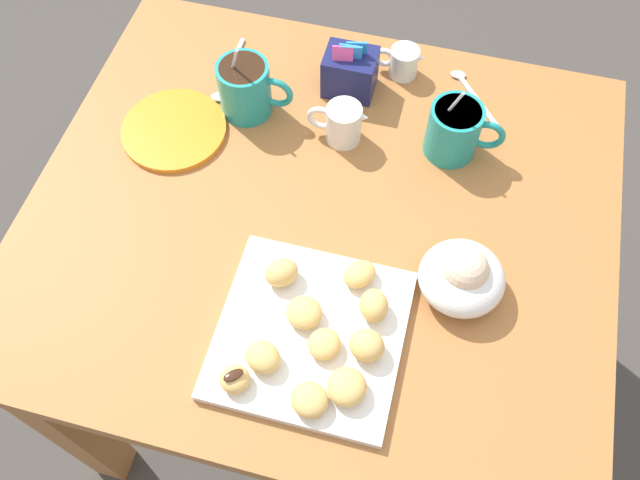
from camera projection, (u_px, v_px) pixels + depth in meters
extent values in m
plane|color=#423D38|center=(320.00, 366.00, 1.69)|extent=(8.00, 8.00, 0.00)
cube|color=#A36633|center=(320.00, 217.00, 1.07)|extent=(0.94, 0.82, 0.04)
cube|color=#A36633|center=(70.00, 423.00, 1.27)|extent=(0.07, 0.07, 0.70)
cube|color=#A36633|center=(195.00, 144.00, 1.61)|extent=(0.07, 0.07, 0.70)
cube|color=#A36633|center=(531.00, 215.00, 1.51)|extent=(0.07, 0.07, 0.70)
cube|color=silver|center=(310.00, 334.00, 0.94)|extent=(0.26, 0.26, 0.02)
cylinder|color=teal|center=(245.00, 89.00, 1.12)|extent=(0.09, 0.09, 0.10)
torus|color=teal|center=(275.00, 93.00, 1.11)|extent=(0.06, 0.01, 0.06)
cylinder|color=#331E11|center=(242.00, 70.00, 1.09)|extent=(0.08, 0.08, 0.01)
cylinder|color=silver|center=(232.00, 70.00, 1.09)|extent=(0.05, 0.04, 0.13)
cylinder|color=teal|center=(453.00, 131.00, 1.08)|extent=(0.09, 0.09, 0.10)
torus|color=teal|center=(487.00, 135.00, 1.07)|extent=(0.06, 0.01, 0.06)
cylinder|color=#331E11|center=(458.00, 113.00, 1.04)|extent=(0.08, 0.08, 0.01)
cylinder|color=silver|center=(446.00, 113.00, 1.05)|extent=(0.04, 0.03, 0.12)
cylinder|color=silver|center=(345.00, 124.00, 1.10)|extent=(0.06, 0.06, 0.07)
cone|color=silver|center=(362.00, 117.00, 1.08)|extent=(0.02, 0.02, 0.02)
torus|color=silver|center=(321.00, 118.00, 1.10)|extent=(0.05, 0.01, 0.05)
cylinder|color=white|center=(345.00, 112.00, 1.08)|extent=(0.05, 0.05, 0.01)
cube|color=#191E51|center=(350.00, 72.00, 1.16)|extent=(0.09, 0.07, 0.08)
cube|color=#2D84D1|center=(357.00, 49.00, 1.11)|extent=(0.04, 0.01, 0.03)
cube|color=#2D84D1|center=(350.00, 52.00, 1.11)|extent=(0.04, 0.01, 0.03)
cube|color=#EA4C93|center=(343.00, 54.00, 1.11)|extent=(0.04, 0.02, 0.03)
cube|color=#2D84D1|center=(351.00, 53.00, 1.11)|extent=(0.04, 0.01, 0.03)
ellipsoid|color=silver|center=(462.00, 278.00, 0.96)|extent=(0.13, 0.13, 0.07)
sphere|color=beige|center=(465.00, 270.00, 0.94)|extent=(0.07, 0.07, 0.07)
ellipsoid|color=green|center=(477.00, 265.00, 0.92)|extent=(0.03, 0.03, 0.01)
cylinder|color=silver|center=(404.00, 62.00, 1.19)|extent=(0.05, 0.05, 0.05)
cone|color=silver|center=(419.00, 57.00, 1.17)|extent=(0.02, 0.02, 0.02)
torus|color=silver|center=(384.00, 57.00, 1.19)|extent=(0.04, 0.01, 0.04)
cylinder|color=#381E11|center=(405.00, 53.00, 1.17)|extent=(0.04, 0.04, 0.01)
cylinder|color=orange|center=(174.00, 130.00, 1.14)|extent=(0.18, 0.18, 0.01)
cube|color=silver|center=(231.00, 68.00, 1.21)|extent=(0.01, 0.15, 0.00)
ellipsoid|color=silver|center=(218.00, 97.00, 1.17)|extent=(0.03, 0.02, 0.01)
cube|color=silver|center=(479.00, 103.00, 1.17)|extent=(0.10, 0.12, 0.00)
ellipsoid|color=silver|center=(458.00, 75.00, 1.20)|extent=(0.03, 0.02, 0.01)
ellipsoid|color=#E5B260|center=(282.00, 273.00, 0.96)|extent=(0.07, 0.06, 0.04)
ellipsoid|color=#E5B260|center=(263.00, 357.00, 0.90)|extent=(0.07, 0.06, 0.03)
ellipsoid|color=#E5B260|center=(304.00, 313.00, 0.93)|extent=(0.07, 0.07, 0.03)
ellipsoid|color=#E5B260|center=(367.00, 346.00, 0.90)|extent=(0.06, 0.06, 0.04)
ellipsoid|color=#E5B260|center=(347.00, 387.00, 0.88)|extent=(0.06, 0.06, 0.03)
ellipsoid|color=#E5B260|center=(374.00, 306.00, 0.93)|extent=(0.05, 0.06, 0.04)
ellipsoid|color=#E5B260|center=(360.00, 274.00, 0.97)|extent=(0.06, 0.07, 0.03)
ellipsoid|color=#E5B260|center=(310.00, 400.00, 0.87)|extent=(0.07, 0.07, 0.03)
ellipsoid|color=#E5B260|center=(324.00, 344.00, 0.91)|extent=(0.05, 0.06, 0.03)
ellipsoid|color=#E5B260|center=(235.00, 379.00, 0.89)|extent=(0.06, 0.05, 0.03)
ellipsoid|color=#381E11|center=(233.00, 375.00, 0.87)|extent=(0.03, 0.03, 0.00)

